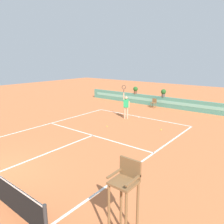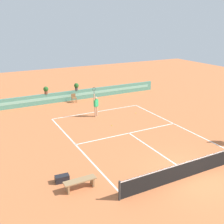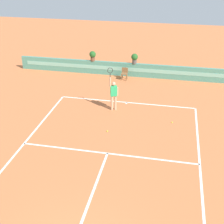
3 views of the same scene
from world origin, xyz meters
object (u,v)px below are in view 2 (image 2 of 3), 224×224
Objects in this scene: tennis_ball_near_baseline at (136,113)px; potted_plant_centre at (76,86)px; tennis_player at (96,105)px; tennis_ball_mid_court at (112,125)px; ball_kid_chair at (74,98)px; bench_courtside at (80,182)px; potted_plant_left at (46,90)px; gear_bag at (62,179)px.

tennis_ball_near_baseline is 7.30m from potted_plant_centre.
tennis_ball_mid_court is (0.18, -2.50, -1.02)m from tennis_player.
tennis_ball_mid_court is 0.09× the size of potted_plant_centre.
tennis_player is at bearing 165.27° from tennis_ball_near_baseline.
tennis_player is 38.01× the size of tennis_ball_near_baseline.
potted_plant_centre reaches higher than ball_kid_chair.
tennis_ball_near_baseline is at bearing 26.52° from tennis_ball_mid_court.
bench_courtside is 23.53× the size of tennis_ball_near_baseline.
potted_plant_centre reaches higher than tennis_ball_near_baseline.
ball_kid_chair is 1.33m from potted_plant_centre.
ball_kid_chair is at bearing -16.14° from potted_plant_left.
ball_kid_chair is 6.81m from tennis_ball_near_baseline.
tennis_ball_near_baseline is (8.46, 8.23, -0.34)m from bench_courtside.
gear_bag is at bearing 119.97° from bench_courtside.
tennis_player is 38.01× the size of tennis_ball_mid_court.
tennis_ball_near_baseline is at bearing -14.73° from tennis_player.
ball_kid_chair is 2.79m from potted_plant_left.
tennis_ball_near_baseline is at bearing -65.35° from potted_plant_centre.
ball_kid_chair reaches higher than tennis_ball_near_baseline.
gear_bag is at bearing -113.77° from potted_plant_centre.
bench_courtside is at bearing -99.07° from potted_plant_left.
tennis_player is at bearing 61.00° from bench_courtside.
bench_courtside is at bearing -110.37° from potted_plant_centre.
tennis_player is 3.57× the size of potted_plant_centre.
potted_plant_centre is 1.00× the size of potted_plant_left.
ball_kid_chair reaches higher than gear_bag.
gear_bag is at bearing -112.77° from ball_kid_chair.
gear_bag reaches higher than tennis_ball_near_baseline.
ball_kid_chair is 7.41m from tennis_ball_mid_court.
potted_plant_centre is (0.41, 5.62, 0.36)m from tennis_player.
tennis_ball_mid_court is at bearing 44.02° from gear_bag.
bench_courtside is 2.21× the size of potted_plant_centre.
ball_kid_chair is 14.11m from gear_bag.
tennis_ball_near_baseline is 3.61m from tennis_ball_mid_court.
tennis_ball_near_baseline is (3.58, -5.78, -0.44)m from ball_kid_chair.
bench_courtside is 14.97m from potted_plant_left.
ball_kid_chair is 1.17× the size of potted_plant_centre.
ball_kid_chair reaches higher than bench_courtside.
bench_courtside is at bearing -135.79° from tennis_ball_near_baseline.
tennis_player is (5.06, 9.13, 0.67)m from bench_courtside.
tennis_player is 5.65m from potted_plant_centre.
bench_courtside is at bearing -128.33° from tennis_ball_mid_court.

